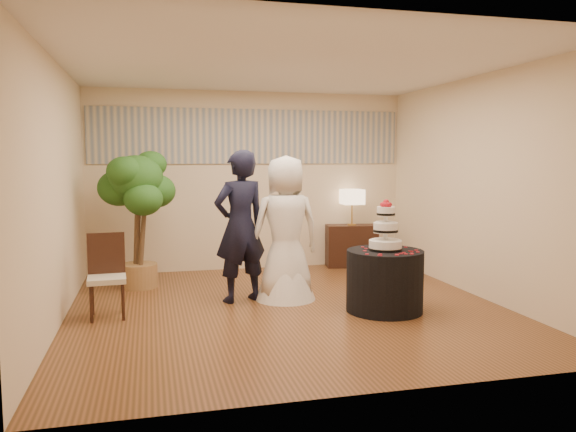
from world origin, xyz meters
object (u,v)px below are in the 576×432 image
object	(u,v)px
table_lamp	(352,207)
side_chair	(107,276)
bride	(285,228)
console	(352,246)
ficus_tree	(137,218)
groom	(240,226)
wedding_cake	(386,225)
cake_table	(385,281)

from	to	relation	value
table_lamp	side_chair	bearing A→B (deg)	-149.45
bride	console	bearing A→B (deg)	-135.66
bride	table_lamp	bearing A→B (deg)	-135.66
table_lamp	ficus_tree	bearing A→B (deg)	-167.79
table_lamp	groom	bearing A→B (deg)	-139.68
wedding_cake	groom	bearing A→B (deg)	151.25
bride	cake_table	size ratio (longest dim) A/B	2.04
cake_table	table_lamp	distance (m)	2.77
wedding_cake	console	bearing A→B (deg)	77.75
console	wedding_cake	bearing A→B (deg)	-93.72
bride	side_chair	distance (m)	2.18
cake_table	wedding_cake	xyz separation A→B (m)	(0.00, -0.00, 0.65)
table_lamp	side_chair	distance (m)	4.28
groom	ficus_tree	xyz separation A→B (m)	(-1.24, 1.07, 0.02)
groom	table_lamp	world-z (taller)	groom
groom	cake_table	distance (m)	1.85
wedding_cake	side_chair	world-z (taller)	wedding_cake
console	side_chair	xyz separation A→B (m)	(-3.66, -2.16, 0.12)
bride	wedding_cake	distance (m)	1.28
groom	ficus_tree	size ratio (longest dim) A/B	0.98
table_lamp	ficus_tree	distance (m)	3.43
wedding_cake	table_lamp	world-z (taller)	wedding_cake
bride	cake_table	world-z (taller)	bride
groom	side_chair	distance (m)	1.66
groom	console	world-z (taller)	groom
bride	wedding_cake	bearing A→B (deg)	135.08
bride	console	world-z (taller)	bride
console	cake_table	bearing A→B (deg)	-93.72
ficus_tree	table_lamp	bearing A→B (deg)	12.21
wedding_cake	table_lamp	size ratio (longest dim) A/B	1.01
wedding_cake	cake_table	bearing A→B (deg)	90.00
wedding_cake	ficus_tree	xyz separation A→B (m)	(-2.78, 1.91, -0.05)
wedding_cake	side_chair	distance (m)	3.17
bride	cake_table	xyz separation A→B (m)	(0.98, -0.81, -0.54)
cake_table	console	bearing A→B (deg)	77.75
cake_table	side_chair	size ratio (longest dim) A/B	0.95
cake_table	side_chair	xyz separation A→B (m)	(-3.09, 0.48, 0.11)
wedding_cake	table_lamp	bearing A→B (deg)	77.75
bride	side_chair	size ratio (longest dim) A/B	1.94
console	table_lamp	size ratio (longest dim) A/B	1.41
cake_table	console	xyz separation A→B (m)	(0.57, 2.64, -0.01)
bride	wedding_cake	size ratio (longest dim) A/B	3.06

